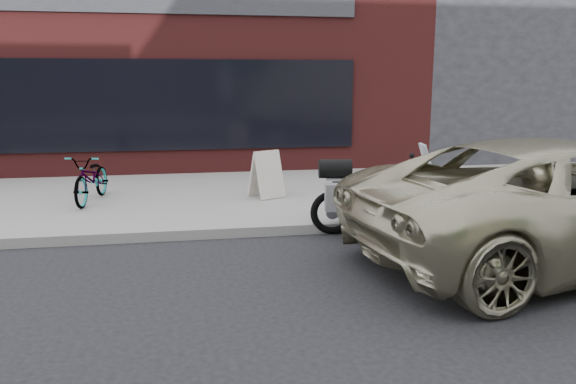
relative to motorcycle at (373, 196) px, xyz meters
name	(u,v)px	position (x,y,z in m)	size (l,w,h in m)	color
ground	(302,379)	(-1.86, -3.88, -0.58)	(120.00, 120.00, 0.00)	black
near_sidewalk	(232,192)	(-1.86, 3.12, -0.51)	(44.00, 6.00, 0.15)	gray
storefront	(147,79)	(-3.86, 10.10, 1.67)	(14.00, 10.07, 4.50)	#5B1E1D
neighbour_building	(510,57)	(8.14, 10.12, 2.42)	(10.00, 10.00, 6.00)	#27262B
motorcycle	(373,196)	(0.00, 0.00, 0.00)	(2.14, 0.70, 1.36)	black
minivan	(567,201)	(1.98, -1.64, 0.19)	(2.58, 5.60, 1.56)	tan
bicycle_front	(92,178)	(-4.36, 2.35, -0.01)	(0.56, 1.61, 0.85)	gray
sandwich_sign	(266,174)	(-1.29, 2.23, -0.01)	(0.69, 0.67, 0.85)	beige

